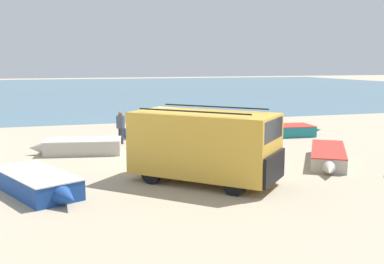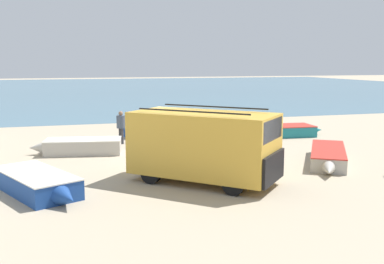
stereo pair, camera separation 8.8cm
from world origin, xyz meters
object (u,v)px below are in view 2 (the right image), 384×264
(fishing_rowboat_2, at_px, (285,131))
(fishing_rowboat_4, at_px, (328,156))
(parked_van, at_px, (204,144))
(fishing_rowboat_0, at_px, (161,129))
(fishing_rowboat_3, at_px, (204,146))
(fishing_rowboat_1, at_px, (80,146))
(fisherman_2, at_px, (121,124))
(fishing_rowboat_5, at_px, (38,183))

(fishing_rowboat_2, bearing_deg, fishing_rowboat_4, -98.96)
(parked_van, bearing_deg, fishing_rowboat_0, 128.84)
(fishing_rowboat_4, bearing_deg, fishing_rowboat_3, -99.31)
(parked_van, height_order, fishing_rowboat_1, parked_van)
(fishing_rowboat_4, bearing_deg, fisherman_2, -100.05)
(fishing_rowboat_1, bearing_deg, fisherman_2, -126.47)
(fishing_rowboat_3, distance_m, fisherman_2, 4.56)
(fisherman_2, bearing_deg, fishing_rowboat_0, 15.37)
(fishing_rowboat_3, relative_size, fisherman_2, 2.20)
(parked_van, xyz_separation_m, fishing_rowboat_2, (7.12, 7.78, -0.99))
(fishing_rowboat_2, xyz_separation_m, fisherman_2, (-8.83, 0.14, 0.67))
(fisherman_2, bearing_deg, parked_van, -104.79)
(fishing_rowboat_4, bearing_deg, fishing_rowboat_1, -84.35)
(fishing_rowboat_1, height_order, fisherman_2, fisherman_2)
(fishing_rowboat_5, bearing_deg, fisherman_2, 129.76)
(fishing_rowboat_0, distance_m, fishing_rowboat_1, 6.23)
(fishing_rowboat_2, distance_m, fisherman_2, 8.86)
(parked_van, height_order, fishing_rowboat_5, parked_van)
(fishing_rowboat_2, xyz_separation_m, fishing_rowboat_5, (-12.37, -7.59, 0.02))
(fishing_rowboat_5, bearing_deg, fishing_rowboat_2, 95.89)
(fishing_rowboat_2, xyz_separation_m, fishing_rowboat_3, (-5.55, -2.94, -0.04))
(parked_van, relative_size, fishing_rowboat_5, 1.16)
(fishing_rowboat_0, bearing_deg, fisherman_2, -154.32)
(parked_van, xyz_separation_m, fishing_rowboat_1, (-3.76, 5.97, -0.96))
(parked_van, distance_m, fishing_rowboat_2, 10.59)
(fishing_rowboat_0, bearing_deg, fishing_rowboat_5, -137.78)
(fishing_rowboat_1, relative_size, fishing_rowboat_5, 0.96)
(fishing_rowboat_5, bearing_deg, parked_van, 62.31)
(fishing_rowboat_5, bearing_deg, fishing_rowboat_0, 123.22)
(parked_van, distance_m, fishing_rowboat_0, 10.29)
(fishing_rowboat_2, distance_m, fishing_rowboat_4, 6.67)
(parked_van, distance_m, fishing_rowboat_1, 7.12)
(fishing_rowboat_3, bearing_deg, fishing_rowboat_5, -8.53)
(fishing_rowboat_0, bearing_deg, fishing_rowboat_4, -78.58)
(fishing_rowboat_5, bearing_deg, fishing_rowboat_1, 139.88)
(fishing_rowboat_1, distance_m, fishing_rowboat_5, 5.97)
(parked_van, xyz_separation_m, fishing_rowboat_4, (5.56, 1.30, -1.00))
(parked_van, height_order, fishing_rowboat_4, parked_van)
(fishing_rowboat_3, relative_size, fishing_rowboat_4, 0.76)
(fishing_rowboat_3, bearing_deg, parked_van, 29.18)
(fishing_rowboat_0, relative_size, fisherman_2, 3.08)
(fishing_rowboat_2, relative_size, fishing_rowboat_3, 1.10)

